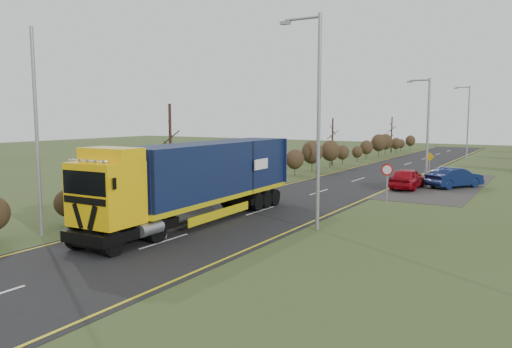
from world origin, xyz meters
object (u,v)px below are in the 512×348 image
Objects in this scene: lorry at (198,177)px; car_red_hatchback at (407,178)px; car_blue_sedan at (455,178)px; streetlight_near at (316,112)px; speed_sign at (387,176)px.

lorry is 3.29× the size of car_red_hatchback.
streetlight_near is (-3.20, -17.82, 4.72)m from car_blue_sedan.
speed_sign is (1.13, 7.62, -3.69)m from streetlight_near.
lorry is 5.80× the size of speed_sign.
lorry is at bearing -164.42° from streetlight_near.
streetlight_near is 3.92× the size of speed_sign.
streetlight_near reaches higher than car_blue_sedan.
streetlight_near is at bearing 89.28° from car_red_hatchback.
speed_sign is at bearing 110.37° from car_blue_sedan.
car_red_hatchback is 16.20m from streetlight_near.
streetlight_near reaches higher than car_red_hatchback.
lorry is 21.36m from car_blue_sedan.
car_red_hatchback is 7.98m from speed_sign.
lorry reaches higher than car_red_hatchback.
lorry reaches higher than car_blue_sedan.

